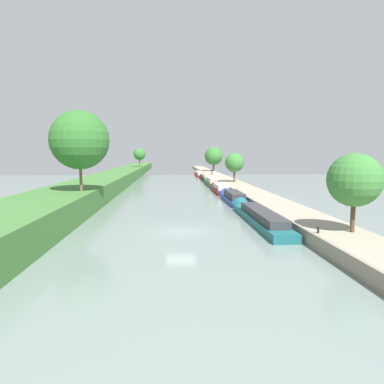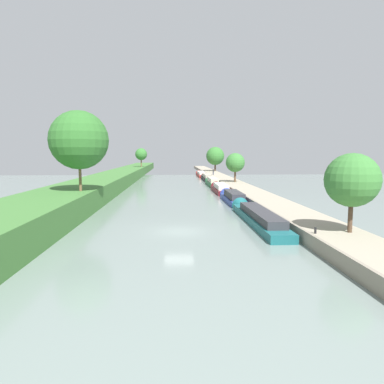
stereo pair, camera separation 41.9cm
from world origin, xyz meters
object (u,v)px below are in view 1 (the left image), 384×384
at_px(narrowboat_green, 211,182).
at_px(person_walking, 212,171).
at_px(mooring_bollard_near, 318,230).
at_px(mooring_bollard_far, 203,171).
at_px(narrowboat_teal, 258,216).
at_px(narrowboat_maroon, 220,188).
at_px(narrowboat_red, 199,174).
at_px(narrowboat_black, 205,178).
at_px(narrowboat_blue, 233,197).

height_order(narrowboat_green, person_walking, person_walking).
xyz_separation_m(mooring_bollard_near, mooring_bollard_far, (0.00, 87.00, 0.00)).
relative_size(narrowboat_teal, mooring_bollard_far, 38.03).
bearing_deg(mooring_bollard_near, mooring_bollard_far, 90.00).
height_order(narrowboat_maroon, narrowboat_green, narrowboat_green).
relative_size(narrowboat_teal, narrowboat_red, 1.04).
bearing_deg(narrowboat_maroon, narrowboat_black, 89.47).
height_order(narrowboat_blue, mooring_bollard_near, narrowboat_blue).
xyz_separation_m(narrowboat_black, person_walking, (2.31, 5.44, 1.23)).
relative_size(narrowboat_maroon, narrowboat_black, 0.82).
xyz_separation_m(narrowboat_blue, narrowboat_black, (0.18, 39.64, 0.03)).
distance_m(narrowboat_green, person_walking, 20.36).
bearing_deg(mooring_bollard_far, narrowboat_blue, -91.68).
bearing_deg(narrowboat_maroon, person_walking, 85.52).
height_order(narrowboat_red, mooring_bollard_far, mooring_bollard_far).
xyz_separation_m(person_walking, mooring_bollard_far, (-0.64, 17.99, -0.65)).
xyz_separation_m(narrowboat_maroon, narrowboat_black, (0.25, 27.22, 0.03)).
height_order(narrowboat_blue, narrowboat_red, narrowboat_blue).
bearing_deg(narrowboat_black, narrowboat_blue, -90.27).
bearing_deg(narrowboat_teal, mooring_bollard_far, 88.56).
bearing_deg(narrowboat_black, narrowboat_maroon, -90.53).
distance_m(narrowboat_maroon, narrowboat_red, 43.38).
bearing_deg(narrowboat_red, narrowboat_blue, -89.97).
distance_m(narrowboat_green, mooring_bollard_far, 38.20).
height_order(narrowboat_blue, person_walking, person_walking).
height_order(narrowboat_maroon, narrowboat_black, narrowboat_black).
bearing_deg(mooring_bollard_near, person_walking, 89.47).
distance_m(narrowboat_green, narrowboat_black, 14.73).
distance_m(narrowboat_red, mooring_bollard_near, 79.76).
xyz_separation_m(narrowboat_teal, mooring_bollard_far, (1.95, 77.63, 0.64)).
relative_size(narrowboat_red, mooring_bollard_near, 36.74).
bearing_deg(narrowboat_maroon, narrowboat_teal, -90.06).
distance_m(narrowboat_teal, person_walking, 59.71).
distance_m(narrowboat_red, person_walking, 11.09).
height_order(person_walking, mooring_bollard_far, person_walking).
distance_m(narrowboat_maroon, narrowboat_black, 27.22).
height_order(narrowboat_teal, narrowboat_black, narrowboat_black).
bearing_deg(narrowboat_black, narrowboat_red, 90.76).
xyz_separation_m(narrowboat_black, mooring_bollard_far, (1.67, 23.42, 0.58)).
bearing_deg(narrowboat_red, mooring_bollard_near, -88.65).
xyz_separation_m(narrowboat_maroon, mooring_bollard_far, (1.92, 50.64, 0.62)).
xyz_separation_m(narrowboat_teal, person_walking, (2.59, 59.64, 1.29)).
bearing_deg(narrowboat_maroon, narrowboat_blue, -89.70).
xyz_separation_m(narrowboat_maroon, person_walking, (2.56, 32.66, 1.26)).
bearing_deg(person_walking, narrowboat_red, 103.23).
relative_size(narrowboat_blue, narrowboat_black, 0.79).
bearing_deg(narrowboat_blue, person_walking, 86.84).
bearing_deg(narrowboat_teal, narrowboat_red, 89.95).
bearing_deg(narrowboat_green, person_walking, 82.85).
bearing_deg(narrowboat_blue, narrowboat_black, 89.73).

